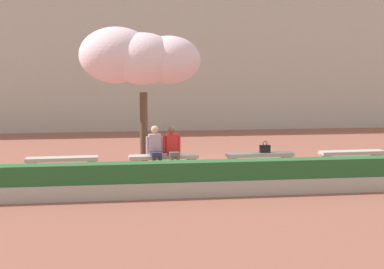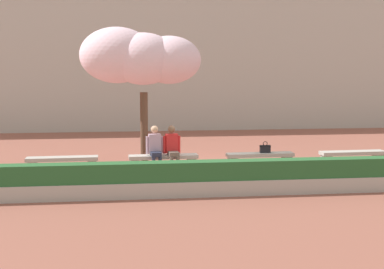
{
  "view_description": "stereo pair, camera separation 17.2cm",
  "coord_description": "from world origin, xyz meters",
  "px_view_note": "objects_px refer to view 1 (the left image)",
  "views": [
    {
      "loc": [
        -2.62,
        -15.06,
        2.94
      ],
      "look_at": [
        -0.57,
        0.2,
        1.0
      ],
      "focal_mm": 50.0,
      "sensor_mm": 36.0,
      "label": 1
    },
    {
      "loc": [
        -2.45,
        -15.08,
        2.94
      ],
      "look_at": [
        -0.57,
        0.2,
        1.0
      ],
      "focal_mm": 50.0,
      "sensor_mm": 36.0,
      "label": 2
    }
  ],
  "objects_px": {
    "person_seated_left": "(155,147)",
    "cherry_tree_main": "(140,58)",
    "stone_bench_center": "(164,160)",
    "handbag": "(265,148)",
    "person_seated_right": "(172,146)",
    "stone_bench_near_west": "(62,162)",
    "stone_bench_near_east": "(260,158)",
    "stone_bench_east_end": "(352,155)"
  },
  "relations": [
    {
      "from": "stone_bench_center",
      "to": "stone_bench_near_east",
      "type": "bearing_deg",
      "value": 0.0
    },
    {
      "from": "stone_bench_near_west",
      "to": "stone_bench_center",
      "type": "height_order",
      "value": "same"
    },
    {
      "from": "stone_bench_center",
      "to": "handbag",
      "type": "relative_size",
      "value": 5.87
    },
    {
      "from": "person_seated_left",
      "to": "handbag",
      "type": "height_order",
      "value": "person_seated_left"
    },
    {
      "from": "stone_bench_east_end",
      "to": "person_seated_left",
      "type": "bearing_deg",
      "value": -179.48
    },
    {
      "from": "stone_bench_near_east",
      "to": "person_seated_left",
      "type": "height_order",
      "value": "person_seated_left"
    },
    {
      "from": "stone_bench_near_east",
      "to": "handbag",
      "type": "relative_size",
      "value": 5.87
    },
    {
      "from": "stone_bench_near_west",
      "to": "stone_bench_near_east",
      "type": "relative_size",
      "value": 1.0
    },
    {
      "from": "person_seated_left",
      "to": "cherry_tree_main",
      "type": "bearing_deg",
      "value": 104.75
    },
    {
      "from": "stone_bench_near_east",
      "to": "stone_bench_east_end",
      "type": "distance_m",
      "value": 2.84
    },
    {
      "from": "stone_bench_east_end",
      "to": "stone_bench_center",
      "type": "bearing_deg",
      "value": -180.0
    },
    {
      "from": "stone_bench_near_east",
      "to": "person_seated_left",
      "type": "bearing_deg",
      "value": -179.01
    },
    {
      "from": "cherry_tree_main",
      "to": "stone_bench_east_end",
      "type": "bearing_deg",
      "value": -11.74
    },
    {
      "from": "handbag",
      "to": "cherry_tree_main",
      "type": "distance_m",
      "value": 4.63
    },
    {
      "from": "person_seated_left",
      "to": "stone_bench_center",
      "type": "bearing_deg",
      "value": 12.69
    },
    {
      "from": "stone_bench_center",
      "to": "stone_bench_near_west",
      "type": "bearing_deg",
      "value": -180.0
    },
    {
      "from": "handbag",
      "to": "cherry_tree_main",
      "type": "bearing_deg",
      "value": 160.35
    },
    {
      "from": "stone_bench_center",
      "to": "person_seated_right",
      "type": "distance_m",
      "value": 0.47
    },
    {
      "from": "stone_bench_east_end",
      "to": "person_seated_left",
      "type": "relative_size",
      "value": 1.54
    },
    {
      "from": "stone_bench_near_east",
      "to": "cherry_tree_main",
      "type": "distance_m",
      "value": 4.68
    },
    {
      "from": "stone_bench_center",
      "to": "cherry_tree_main",
      "type": "bearing_deg",
      "value": 114.49
    },
    {
      "from": "person_seated_right",
      "to": "handbag",
      "type": "bearing_deg",
      "value": 1.58
    },
    {
      "from": "stone_bench_near_west",
      "to": "stone_bench_center",
      "type": "bearing_deg",
      "value": 0.0
    },
    {
      "from": "person_seated_right",
      "to": "person_seated_left",
      "type": "bearing_deg",
      "value": -179.97
    },
    {
      "from": "person_seated_right",
      "to": "cherry_tree_main",
      "type": "height_order",
      "value": "cherry_tree_main"
    },
    {
      "from": "person_seated_left",
      "to": "person_seated_right",
      "type": "bearing_deg",
      "value": 0.03
    },
    {
      "from": "stone_bench_east_end",
      "to": "person_seated_right",
      "type": "bearing_deg",
      "value": -179.44
    },
    {
      "from": "stone_bench_east_end",
      "to": "person_seated_right",
      "type": "relative_size",
      "value": 1.54
    },
    {
      "from": "stone_bench_east_end",
      "to": "cherry_tree_main",
      "type": "xyz_separation_m",
      "value": [
        -6.27,
        1.3,
        2.91
      ]
    },
    {
      "from": "stone_bench_near_west",
      "to": "person_seated_left",
      "type": "xyz_separation_m",
      "value": [
        2.6,
        -0.05,
        0.39
      ]
    },
    {
      "from": "person_seated_right",
      "to": "stone_bench_near_west",
      "type": "bearing_deg",
      "value": 179.02
    },
    {
      "from": "person_seated_left",
      "to": "stone_bench_near_east",
      "type": "bearing_deg",
      "value": 0.99
    },
    {
      "from": "stone_bench_near_east",
      "to": "person_seated_left",
      "type": "xyz_separation_m",
      "value": [
        -3.07,
        -0.05,
        0.39
      ]
    },
    {
      "from": "person_seated_left",
      "to": "cherry_tree_main",
      "type": "relative_size",
      "value": 0.31
    },
    {
      "from": "stone_bench_near_east",
      "to": "stone_bench_east_end",
      "type": "xyz_separation_m",
      "value": [
        2.84,
        0.0,
        0.0
      ]
    },
    {
      "from": "person_seated_left",
      "to": "handbag",
      "type": "bearing_deg",
      "value": 1.35
    },
    {
      "from": "person_seated_left",
      "to": "person_seated_right",
      "type": "height_order",
      "value": "same"
    },
    {
      "from": "stone_bench_east_end",
      "to": "stone_bench_near_east",
      "type": "bearing_deg",
      "value": -180.0
    },
    {
      "from": "stone_bench_near_east",
      "to": "person_seated_right",
      "type": "xyz_separation_m",
      "value": [
        -2.58,
        -0.05,
        0.39
      ]
    },
    {
      "from": "stone_bench_center",
      "to": "handbag",
      "type": "xyz_separation_m",
      "value": [
        2.99,
        0.02,
        0.27
      ]
    },
    {
      "from": "stone_bench_center",
      "to": "handbag",
      "type": "distance_m",
      "value": 3.0
    },
    {
      "from": "stone_bench_near_west",
      "to": "handbag",
      "type": "distance_m",
      "value": 5.84
    }
  ]
}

